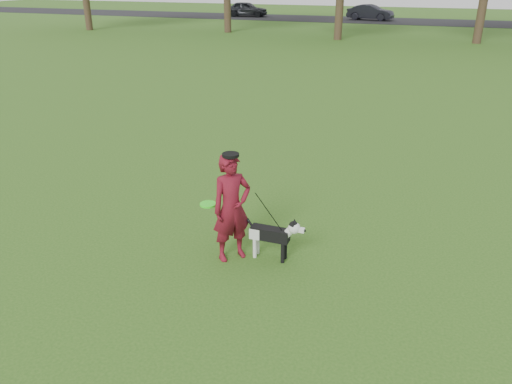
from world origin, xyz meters
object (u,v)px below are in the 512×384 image
at_px(dog, 275,234).
at_px(car_mid, 370,12).
at_px(man, 232,208).
at_px(car_left, 246,9).

distance_m(dog, car_mid, 40.64).
relative_size(man, car_left, 0.40).
bearing_deg(car_left, car_mid, -94.67).
relative_size(man, dog, 1.79).
bearing_deg(man, car_mid, 47.54).
bearing_deg(car_left, man, -163.85).
height_order(man, dog, man).
xyz_separation_m(man, car_left, (-15.42, 40.55, -0.10)).
bearing_deg(car_mid, car_left, 99.09).
distance_m(car_left, car_mid, 11.49).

